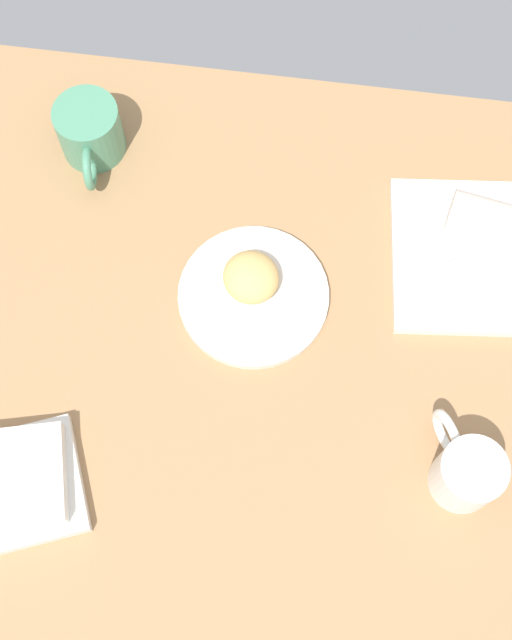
% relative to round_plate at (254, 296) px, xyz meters
% --- Properties ---
extents(dining_table, '(1.10, 0.90, 0.04)m').
position_rel_round_plate_xyz_m(dining_table, '(-0.04, 0.08, -0.03)').
color(dining_table, '#9E754C').
rests_on(dining_table, ground).
extents(round_plate, '(0.21, 0.21, 0.01)m').
position_rel_round_plate_xyz_m(round_plate, '(0.00, 0.00, 0.00)').
color(round_plate, silver).
rests_on(round_plate, dining_table).
extents(scone_pastry, '(0.11, 0.11, 0.05)m').
position_rel_round_plate_xyz_m(scone_pastry, '(0.01, -0.01, 0.03)').
color(scone_pastry, tan).
rests_on(scone_pastry, round_plate).
extents(square_plate, '(0.25, 0.25, 0.02)m').
position_rel_round_plate_xyz_m(square_plate, '(-0.30, -0.10, 0.00)').
color(square_plate, white).
rests_on(square_plate, dining_table).
extents(sauce_cup, '(0.05, 0.05, 0.03)m').
position_rel_round_plate_xyz_m(sauce_cup, '(-0.28, -0.05, 0.02)').
color(sauce_cup, silver).
rests_on(sauce_cup, square_plate).
extents(breakfast_wrap, '(0.14, 0.08, 0.06)m').
position_rel_round_plate_xyz_m(breakfast_wrap, '(-0.32, -0.14, 0.04)').
color(breakfast_wrap, beige).
rests_on(breakfast_wrap, square_plate).
extents(coffee_mug, '(0.09, 0.12, 0.09)m').
position_rel_round_plate_xyz_m(coffee_mug, '(-0.30, 0.21, 0.04)').
color(coffee_mug, white).
rests_on(coffee_mug, dining_table).
extents(second_mug, '(0.09, 0.14, 0.09)m').
position_rel_round_plate_xyz_m(second_mug, '(0.26, -0.21, 0.04)').
color(second_mug, '#4C8C6B').
rests_on(second_mug, dining_table).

